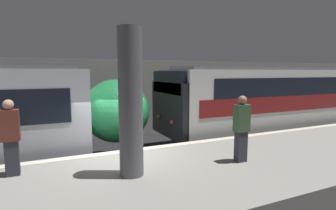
# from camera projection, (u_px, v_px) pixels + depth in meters

# --- Properties ---
(ground_plane) EXTENTS (120.00, 120.00, 0.00)m
(ground_plane) POSITION_uv_depth(u_px,v_px,m) (122.00, 185.00, 7.93)
(ground_plane) COLOR black
(platform) EXTENTS (40.00, 4.22, 1.08)m
(platform) POSITION_uv_depth(u_px,v_px,m) (144.00, 198.00, 5.95)
(platform) COLOR gray
(platform) RESTS_ON ground
(station_rear_barrier) EXTENTS (50.00, 0.15, 4.04)m
(station_rear_barrier) POSITION_uv_depth(u_px,v_px,m) (91.00, 99.00, 13.18)
(station_rear_barrier) COLOR #9E998E
(station_rear_barrier) RESTS_ON ground
(support_pillar_near) EXTENTS (0.53, 0.53, 3.28)m
(support_pillar_near) POSITION_uv_depth(u_px,v_px,m) (131.00, 103.00, 5.74)
(support_pillar_near) COLOR #56565B
(support_pillar_near) RESTS_ON platform
(train_boxy) EXTENTS (20.72, 3.07, 3.62)m
(train_boxy) POSITION_uv_depth(u_px,v_px,m) (333.00, 99.00, 14.73)
(train_boxy) COLOR black
(train_boxy) RESTS_ON ground
(person_waiting) EXTENTS (0.38, 0.24, 1.72)m
(person_waiting) POSITION_uv_depth(u_px,v_px,m) (11.00, 136.00, 5.80)
(person_waiting) COLOR #2D2D38
(person_waiting) RESTS_ON platform
(person_walking) EXTENTS (0.38, 0.24, 1.72)m
(person_walking) POSITION_uv_depth(u_px,v_px,m) (241.00, 127.00, 6.72)
(person_walking) COLOR #2D2D38
(person_walking) RESTS_ON platform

